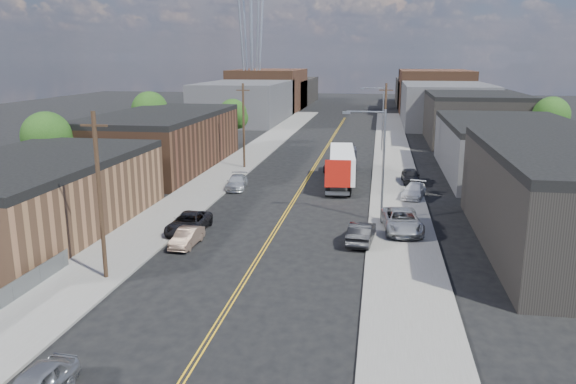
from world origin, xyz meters
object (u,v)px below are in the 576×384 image
(car_left_c, at_px, (189,223))
(semi_truck, at_px, (343,163))
(car_right_lot_a, at_px, (402,221))
(car_right_lot_b, at_px, (414,190))
(car_left_b, at_px, (187,237))
(car_ahead_truck, at_px, (336,166))
(car_right_oncoming, at_px, (361,233))
(car_left_d, at_px, (237,182))
(car_right_lot_c, at_px, (411,176))

(car_left_c, bearing_deg, semi_truck, 61.95)
(semi_truck, relative_size, car_left_c, 2.70)
(car_right_lot_a, xyz_separation_m, car_right_lot_b, (1.49, 10.96, -0.18))
(car_left_b, xyz_separation_m, car_right_lot_a, (14.97, 5.47, 0.33))
(car_left_b, relative_size, car_left_c, 0.73)
(car_left_c, bearing_deg, car_ahead_truck, 70.33)
(car_right_oncoming, bearing_deg, car_ahead_truck, -76.16)
(car_left_d, xyz_separation_m, car_ahead_truck, (9.15, 10.49, 0.01))
(car_left_b, bearing_deg, car_right_lot_c, 56.33)
(car_right_lot_a, relative_size, car_right_lot_c, 1.39)
(car_left_c, height_order, car_right_lot_a, car_right_lot_a)
(car_left_d, bearing_deg, car_left_c, -96.38)
(car_left_d, distance_m, car_right_lot_c, 18.10)
(car_left_b, distance_m, car_right_lot_a, 15.94)
(car_left_d, relative_size, car_ahead_truck, 0.94)
(semi_truck, bearing_deg, car_left_c, -122.91)
(semi_truck, xyz_separation_m, car_right_lot_a, (5.59, -16.74, -1.13))
(semi_truck, xyz_separation_m, car_left_c, (-10.31, -19.16, -1.36))
(car_left_c, height_order, car_ahead_truck, car_left_c)
(car_left_b, bearing_deg, car_left_d, 95.23)
(car_right_oncoming, bearing_deg, semi_truck, -76.93)
(car_left_b, bearing_deg, semi_truck, 69.28)
(car_left_b, bearing_deg, car_right_oncoming, 14.57)
(car_right_lot_c, bearing_deg, car_right_oncoming, -106.11)
(car_right_lot_c, bearing_deg, car_left_c, -135.17)
(semi_truck, xyz_separation_m, car_right_oncoming, (2.67, -19.56, -1.33))
(car_right_lot_b, bearing_deg, car_ahead_truck, 138.32)
(car_left_c, height_order, car_right_lot_c, car_right_lot_c)
(car_left_d, height_order, car_ahead_truck, car_ahead_truck)
(car_left_b, xyz_separation_m, car_right_oncoming, (12.06, 2.64, 0.13))
(car_right_oncoming, relative_size, car_right_lot_a, 0.79)
(car_left_b, relative_size, car_right_oncoming, 0.83)
(car_right_oncoming, bearing_deg, car_right_lot_a, -130.64)
(car_right_lot_a, bearing_deg, car_ahead_truck, 100.49)
(semi_truck, relative_size, car_left_b, 3.70)
(car_right_lot_a, distance_m, car_right_lot_b, 11.06)
(car_right_lot_b, relative_size, car_right_lot_c, 1.04)
(car_left_d, relative_size, car_right_lot_c, 1.09)
(car_right_lot_b, bearing_deg, car_left_d, -170.99)
(car_left_b, height_order, car_right_lot_a, car_right_lot_a)
(car_right_lot_a, bearing_deg, car_right_lot_c, 79.05)
(semi_truck, height_order, car_left_b, semi_truck)
(semi_truck, distance_m, car_left_d, 11.33)
(car_left_c, height_order, car_right_lot_b, car_left_c)
(car_left_d, relative_size, car_right_lot_b, 1.05)
(semi_truck, xyz_separation_m, car_left_d, (-10.33, -4.43, -1.42))
(car_left_c, relative_size, car_right_lot_c, 1.24)
(car_left_d, xyz_separation_m, car_right_lot_b, (17.40, -1.35, 0.12))
(car_left_c, bearing_deg, car_left_d, 90.31)
(car_right_lot_c, bearing_deg, car_left_d, -167.77)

